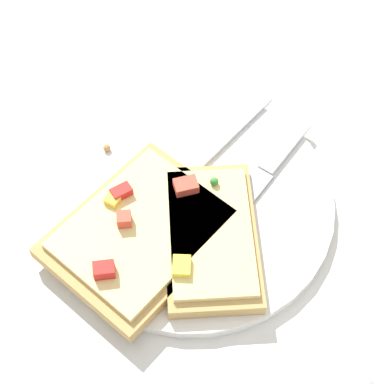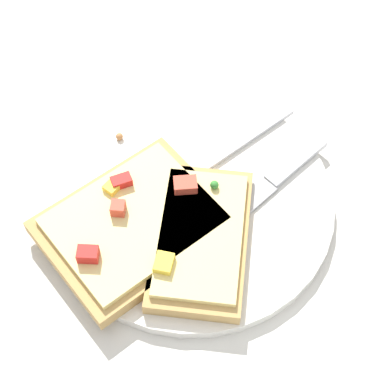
{
  "view_description": "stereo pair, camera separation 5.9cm",
  "coord_description": "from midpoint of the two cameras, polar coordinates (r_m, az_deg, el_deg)",
  "views": [
    {
      "loc": [
        -0.28,
        0.16,
        0.51
      ],
      "look_at": [
        0.0,
        0.0,
        0.02
      ],
      "focal_mm": 60.0,
      "sensor_mm": 36.0,
      "label": 1
    },
    {
      "loc": [
        -0.31,
        0.1,
        0.51
      ],
      "look_at": [
        0.0,
        0.0,
        0.02
      ],
      "focal_mm": 60.0,
      "sensor_mm": 36.0,
      "label": 2
    }
  ],
  "objects": [
    {
      "name": "crumb_scatter",
      "position": [
        0.6,
        0.64,
        1.2
      ],
      "size": [
        0.15,
        0.08,
        0.01
      ],
      "color": "tan",
      "rests_on": "plate"
    },
    {
      "name": "pizza_slice_main",
      "position": [
        0.57,
        -2.31,
        -3.1
      ],
      "size": [
        0.17,
        0.19,
        0.03
      ],
      "rotation": [
        0.0,
        0.0,
        1.92
      ],
      "color": "tan",
      "rests_on": "plate"
    },
    {
      "name": "pizza_slice_corner",
      "position": [
        0.56,
        3.75,
        -4.28
      ],
      "size": [
        0.17,
        0.14,
        0.03
      ],
      "rotation": [
        0.0,
        0.0,
        5.84
      ],
      "color": "tan",
      "rests_on": "plate"
    },
    {
      "name": "plate",
      "position": [
        0.6,
        2.79,
        -1.05
      ],
      "size": [
        0.27,
        0.27,
        0.01
      ],
      "color": "silver",
      "rests_on": "ground"
    },
    {
      "name": "fork",
      "position": [
        0.61,
        3.49,
        1.89
      ],
      "size": [
        0.09,
        0.2,
        0.01
      ],
      "rotation": [
        0.0,
        0.0,
        8.22
      ],
      "color": "#B7B7BC",
      "rests_on": "plate"
    },
    {
      "name": "knife",
      "position": [
        0.61,
        9.19,
        0.16
      ],
      "size": [
        0.1,
        0.19,
        0.01
      ],
      "rotation": [
        0.0,
        0.0,
        8.3
      ],
      "color": "#B7B7BC",
      "rests_on": "plate"
    },
    {
      "name": "ground_plane",
      "position": [
        0.61,
        2.77,
        -1.35
      ],
      "size": [
        4.0,
        4.0,
        0.0
      ],
      "primitive_type": "plane",
      "color": "beige"
    }
  ]
}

